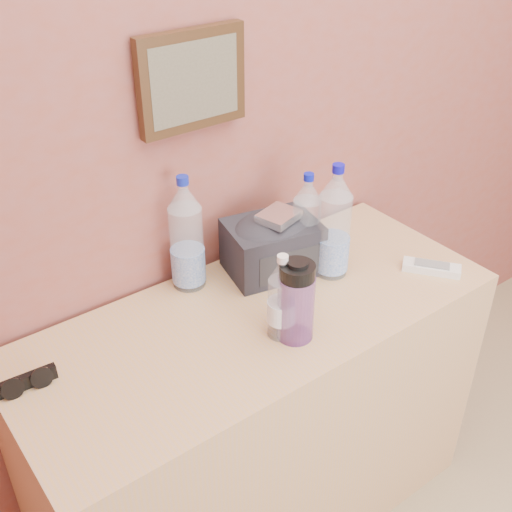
{
  "coord_description": "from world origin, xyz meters",
  "views": [
    {
      "loc": [
        -1.09,
        0.62,
        1.91
      ],
      "look_at": [
        -0.28,
        1.71,
        1.02
      ],
      "focal_mm": 45.0,
      "sensor_mm": 36.0,
      "label": 1
    }
  ],
  "objects_px": {
    "pet_large_b": "(187,239)",
    "pet_large_d": "(334,227)",
    "sunglasses": "(26,381)",
    "pet_small": "(282,301)",
    "foil_packet": "(279,216)",
    "dresser": "(258,422)",
    "pet_large_c": "(306,226)",
    "nalgene_bottle": "(296,301)",
    "toiletry_bag": "(272,244)",
    "ac_remote": "(432,268)"
  },
  "relations": [
    {
      "from": "pet_large_c",
      "to": "toiletry_bag",
      "type": "height_order",
      "value": "pet_large_c"
    },
    {
      "from": "ac_remote",
      "to": "pet_large_b",
      "type": "bearing_deg",
      "value": -158.83
    },
    {
      "from": "pet_large_b",
      "to": "dresser",
      "type": "bearing_deg",
      "value": -72.19
    },
    {
      "from": "pet_large_b",
      "to": "nalgene_bottle",
      "type": "height_order",
      "value": "pet_large_b"
    },
    {
      "from": "foil_packet",
      "to": "toiletry_bag",
      "type": "bearing_deg",
      "value": 106.69
    },
    {
      "from": "dresser",
      "to": "pet_small",
      "type": "height_order",
      "value": "pet_small"
    },
    {
      "from": "sunglasses",
      "to": "ac_remote",
      "type": "distance_m",
      "value": 1.15
    },
    {
      "from": "pet_large_b",
      "to": "nalgene_bottle",
      "type": "xyz_separation_m",
      "value": [
        0.09,
        -0.36,
        -0.04
      ]
    },
    {
      "from": "dresser",
      "to": "ac_remote",
      "type": "bearing_deg",
      "value": -15.17
    },
    {
      "from": "pet_large_d",
      "to": "pet_small",
      "type": "bearing_deg",
      "value": -155.79
    },
    {
      "from": "pet_large_b",
      "to": "pet_large_d",
      "type": "distance_m",
      "value": 0.41
    },
    {
      "from": "dresser",
      "to": "nalgene_bottle",
      "type": "height_order",
      "value": "nalgene_bottle"
    },
    {
      "from": "pet_large_d",
      "to": "foil_packet",
      "type": "xyz_separation_m",
      "value": [
        -0.12,
        0.09,
        0.03
      ]
    },
    {
      "from": "dresser",
      "to": "pet_small",
      "type": "bearing_deg",
      "value": -91.54
    },
    {
      "from": "pet_large_d",
      "to": "nalgene_bottle",
      "type": "height_order",
      "value": "pet_large_d"
    },
    {
      "from": "pet_small",
      "to": "foil_packet",
      "type": "distance_m",
      "value": 0.29
    },
    {
      "from": "pet_large_b",
      "to": "sunglasses",
      "type": "xyz_separation_m",
      "value": [
        -0.52,
        -0.13,
        -0.13
      ]
    },
    {
      "from": "nalgene_bottle",
      "to": "toiletry_bag",
      "type": "height_order",
      "value": "nalgene_bottle"
    },
    {
      "from": "sunglasses",
      "to": "toiletry_bag",
      "type": "xyz_separation_m",
      "value": [
        0.75,
        0.04,
        0.07
      ]
    },
    {
      "from": "toiletry_bag",
      "to": "sunglasses",
      "type": "bearing_deg",
      "value": -164.52
    },
    {
      "from": "pet_large_c",
      "to": "pet_large_d",
      "type": "relative_size",
      "value": 0.87
    },
    {
      "from": "pet_small",
      "to": "nalgene_bottle",
      "type": "bearing_deg",
      "value": -48.03
    },
    {
      "from": "pet_large_d",
      "to": "sunglasses",
      "type": "bearing_deg",
      "value": 175.42
    },
    {
      "from": "pet_large_d",
      "to": "nalgene_bottle",
      "type": "relative_size",
      "value": 1.52
    },
    {
      "from": "pet_large_c",
      "to": "foil_packet",
      "type": "bearing_deg",
      "value": 167.74
    },
    {
      "from": "pet_large_b",
      "to": "pet_large_c",
      "type": "height_order",
      "value": "pet_large_b"
    },
    {
      "from": "nalgene_bottle",
      "to": "pet_large_d",
      "type": "bearing_deg",
      "value": 30.55
    },
    {
      "from": "pet_large_b",
      "to": "pet_large_d",
      "type": "bearing_deg",
      "value": -28.51
    },
    {
      "from": "pet_small",
      "to": "foil_packet",
      "type": "height_order",
      "value": "pet_small"
    },
    {
      "from": "foil_packet",
      "to": "nalgene_bottle",
      "type": "bearing_deg",
      "value": -119.81
    },
    {
      "from": "pet_large_b",
      "to": "pet_large_c",
      "type": "relative_size",
      "value": 1.13
    },
    {
      "from": "nalgene_bottle",
      "to": "sunglasses",
      "type": "xyz_separation_m",
      "value": [
        -0.61,
        0.23,
        -0.09
      ]
    },
    {
      "from": "pet_large_d",
      "to": "pet_small",
      "type": "height_order",
      "value": "pet_large_d"
    },
    {
      "from": "nalgene_bottle",
      "to": "pet_small",
      "type": "bearing_deg",
      "value": 131.97
    },
    {
      "from": "pet_small",
      "to": "pet_large_d",
      "type": "bearing_deg",
      "value": 24.21
    },
    {
      "from": "sunglasses",
      "to": "foil_packet",
      "type": "xyz_separation_m",
      "value": [
        0.76,
        0.02,
        0.17
      ]
    },
    {
      "from": "dresser",
      "to": "pet_large_d",
      "type": "bearing_deg",
      "value": 6.08
    },
    {
      "from": "pet_large_c",
      "to": "toiletry_bag",
      "type": "xyz_separation_m",
      "value": [
        -0.09,
        0.04,
        -0.04
      ]
    },
    {
      "from": "pet_small",
      "to": "foil_packet",
      "type": "bearing_deg",
      "value": 53.21
    },
    {
      "from": "nalgene_bottle",
      "to": "ac_remote",
      "type": "distance_m",
      "value": 0.52
    },
    {
      "from": "dresser",
      "to": "sunglasses",
      "type": "bearing_deg",
      "value": 170.28
    },
    {
      "from": "pet_large_b",
      "to": "pet_small",
      "type": "xyz_separation_m",
      "value": [
        0.07,
        -0.33,
        -0.04
      ]
    },
    {
      "from": "ac_remote",
      "to": "foil_packet",
      "type": "relative_size",
      "value": 1.55
    },
    {
      "from": "pet_large_d",
      "to": "foil_packet",
      "type": "bearing_deg",
      "value": 142.63
    },
    {
      "from": "pet_large_c",
      "to": "foil_packet",
      "type": "relative_size",
      "value": 2.78
    },
    {
      "from": "pet_large_b",
      "to": "pet_large_d",
      "type": "relative_size",
      "value": 0.98
    },
    {
      "from": "dresser",
      "to": "pet_large_c",
      "type": "xyz_separation_m",
      "value": [
        0.25,
        0.11,
        0.55
      ]
    },
    {
      "from": "pet_large_b",
      "to": "foil_packet",
      "type": "xyz_separation_m",
      "value": [
        0.24,
        -0.1,
        0.04
      ]
    },
    {
      "from": "pet_large_c",
      "to": "nalgene_bottle",
      "type": "bearing_deg",
      "value": -134.85
    },
    {
      "from": "sunglasses",
      "to": "pet_small",
      "type": "bearing_deg",
      "value": -14.97
    }
  ]
}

